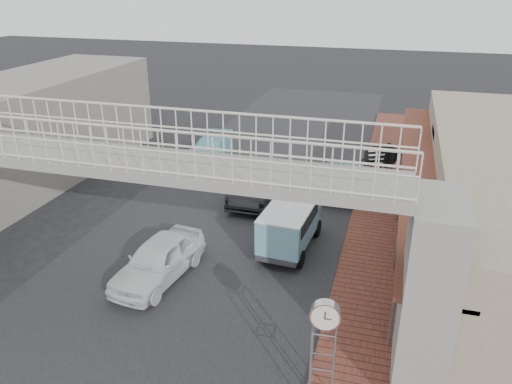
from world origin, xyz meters
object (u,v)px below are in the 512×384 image
Objects in this scene: motorcycle_far at (377,162)px; street_clock at (325,320)px; angkot_van at (290,222)px; arrow_sign at (393,156)px; white_hatchback at (158,260)px; angkot_far at (209,152)px; motorcycle_near at (392,190)px; angkot_curb at (342,177)px; dark_sedan at (260,181)px.

motorcycle_far is 16.18m from street_clock.
angkot_van is 6.01m from arrow_sign.
white_hatchback is 1.44× the size of street_clock.
angkot_van is at bearing -149.50° from arrow_sign.
angkot_far is 9.91m from angkot_van.
angkot_far is at bearing 108.80° from motorcycle_far.
angkot_van is (6.21, -7.71, 0.42)m from angkot_far.
motorcycle_near is at bearing 61.55° from angkot_van.
street_clock is at bearing -169.95° from motorcycle_far.
angkot_van reaches higher than motorcycle_near.
angkot_curb is 2.66× the size of motorcycle_near.
angkot_far reaches higher than motorcycle_far.
arrow_sign is (2.26, -1.48, 1.81)m from angkot_curb.
dark_sedan is (1.44, 7.50, 0.12)m from white_hatchback.
angkot_van is 9.31m from motorcycle_far.
dark_sedan is 1.74× the size of street_clock.
dark_sedan is at bearing 86.72° from white_hatchback.
street_clock is 0.99× the size of arrow_sign.
dark_sedan is 1.08× the size of angkot_curb.
angkot_van is 6.58m from motorcycle_near.
motorcycle_near is at bearing 59.54° from arrow_sign.
angkot_curb is 1.24× the size of angkot_van.
street_clock is (1.20, -13.38, 1.84)m from angkot_curb.
street_clock is at bearing 98.82° from angkot_curb.
dark_sedan is at bearing 123.09° from angkot_van.
angkot_van reaches higher than angkot_far.
street_clock reaches higher than angkot_van.
street_clock is (6.18, -3.93, 1.78)m from white_hatchback.
arrow_sign is (3.42, 4.76, 1.32)m from angkot_van.
angkot_far is 17.24m from street_clock.
arrow_sign reaches higher than angkot_far.
dark_sedan is 5.14m from angkot_far.
angkot_far is at bearing 77.61° from motorcycle_near.
angkot_far is 1.67× the size of arrow_sign.
white_hatchback is 11.18m from angkot_far.
dark_sedan is 1.03× the size of angkot_far.
angkot_van is at bearing 174.65° from motorcycle_far.
motorcycle_far is 4.62m from arrow_sign.
white_hatchback is at bearing -156.08° from arrow_sign.
angkot_far is 2.85× the size of motorcycle_far.
street_clock is 11.95m from arrow_sign.
motorcycle_near is at bearing 57.61° from white_hatchback.
angkot_curb is 2.45m from motorcycle_near.
white_hatchback is 11.43m from motorcycle_near.
angkot_far is (-3.82, 3.43, -0.12)m from dark_sedan.
dark_sedan is 2.87× the size of motorcycle_near.
angkot_van is 7.65m from street_clock.
angkot_curb is at bearing 28.90° from dark_sedan.
street_clock reaches higher than white_hatchback.
white_hatchback reaches higher than motorcycle_far.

